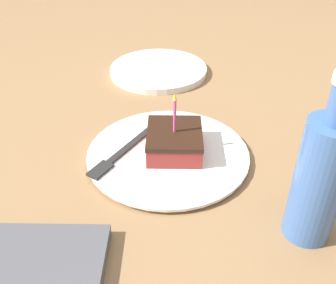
{
  "coord_description": "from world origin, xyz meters",
  "views": [
    {
      "loc": [
        -0.59,
        0.02,
        0.44
      ],
      "look_at": [
        -0.02,
        0.03,
        0.03
      ],
      "focal_mm": 42.0,
      "sensor_mm": 36.0,
      "label": 1
    }
  ],
  "objects_px": {
    "bottle": "(320,178)",
    "side_plate": "(159,70)",
    "fork": "(121,153)",
    "plate": "(168,154)",
    "cake_slice": "(174,141)"
  },
  "relations": [
    {
      "from": "bottle",
      "to": "side_plate",
      "type": "xyz_separation_m",
      "value": [
        0.53,
        0.23,
        -0.09
      ]
    },
    {
      "from": "fork",
      "to": "side_plate",
      "type": "xyz_separation_m",
      "value": [
        0.37,
        -0.05,
        -0.01
      ]
    },
    {
      "from": "plate",
      "to": "bottle",
      "type": "bearing_deg",
      "value": -130.6
    },
    {
      "from": "bottle",
      "to": "plate",
      "type": "bearing_deg",
      "value": 49.4
    },
    {
      "from": "plate",
      "to": "cake_slice",
      "type": "relative_size",
      "value": 2.5
    },
    {
      "from": "cake_slice",
      "to": "fork",
      "type": "xyz_separation_m",
      "value": [
        -0.01,
        0.09,
        -0.02
      ]
    },
    {
      "from": "fork",
      "to": "cake_slice",
      "type": "bearing_deg",
      "value": -83.31
    },
    {
      "from": "fork",
      "to": "bottle",
      "type": "relative_size",
      "value": 0.68
    },
    {
      "from": "cake_slice",
      "to": "fork",
      "type": "height_order",
      "value": "cake_slice"
    },
    {
      "from": "plate",
      "to": "cake_slice",
      "type": "height_order",
      "value": "cake_slice"
    },
    {
      "from": "plate",
      "to": "side_plate",
      "type": "bearing_deg",
      "value": 4.8
    },
    {
      "from": "cake_slice",
      "to": "fork",
      "type": "relative_size",
      "value": 0.69
    },
    {
      "from": "cake_slice",
      "to": "side_plate",
      "type": "xyz_separation_m",
      "value": [
        0.35,
        0.04,
        -0.03
      ]
    },
    {
      "from": "cake_slice",
      "to": "side_plate",
      "type": "height_order",
      "value": "cake_slice"
    },
    {
      "from": "bottle",
      "to": "side_plate",
      "type": "relative_size",
      "value": 1.02
    }
  ]
}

